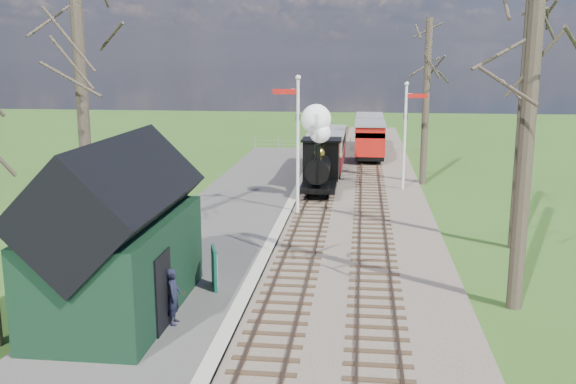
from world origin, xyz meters
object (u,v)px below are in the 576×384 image
(station_shed, at_px, (118,238))
(red_carriage_a, at_px, (370,140))
(red_carriage_b, at_px, (369,130))
(person, at_px, (174,296))
(locomotive, at_px, (320,155))
(sign_board, at_px, (214,268))
(bench, at_px, (170,281))
(semaphore_near, at_px, (296,135))
(coach, at_px, (327,149))
(semaphore_far, at_px, (406,128))

(station_shed, height_order, red_carriage_a, station_shed)
(red_carriage_b, height_order, person, red_carriage_b)
(locomotive, distance_m, person, 16.96)
(red_carriage_a, distance_m, sign_board, 26.06)
(locomotive, distance_m, red_carriage_b, 17.28)
(locomotive, distance_m, bench, 15.14)
(red_carriage_b, xyz_separation_m, bench, (-5.96, -31.76, -0.86))
(station_shed, xyz_separation_m, semaphore_near, (3.53, 12.00, 1.35))
(semaphore_near, distance_m, coach, 10.38)
(station_shed, distance_m, red_carriage_b, 33.87)
(coach, bearing_deg, semaphore_far, -43.45)
(semaphore_far, height_order, red_carriage_a, semaphore_far)
(semaphore_near, xyz_separation_m, bench, (-2.59, -10.61, -3.01))
(bench, bearing_deg, semaphore_near, 76.26)
(semaphore_far, relative_size, locomotive, 1.25)
(semaphore_near, xyz_separation_m, person, (-1.86, -12.64, -2.68))
(locomotive, bearing_deg, red_carriage_b, 81.30)
(coach, bearing_deg, semaphore_near, -94.34)
(coach, relative_size, person, 4.92)
(locomotive, xyz_separation_m, coach, (0.01, 6.06, -0.57))
(locomotive, height_order, bench, locomotive)
(locomotive, bearing_deg, semaphore_near, -100.52)
(semaphore_far, xyz_separation_m, red_carriage_b, (-1.77, 15.14, -1.88))
(semaphore_near, height_order, person, semaphore_near)
(red_carriage_a, height_order, person, red_carriage_a)
(red_carriage_a, bearing_deg, red_carriage_b, 90.00)
(red_carriage_a, bearing_deg, bench, -102.80)
(bench, bearing_deg, semaphore_far, 65.03)
(station_shed, bearing_deg, red_carriage_b, 78.25)
(coach, xyz_separation_m, sign_board, (-2.18, -20.11, -0.72))
(coach, bearing_deg, bench, -99.21)
(semaphore_near, distance_m, sign_board, 10.45)
(semaphore_far, relative_size, bench, 3.61)
(semaphore_far, xyz_separation_m, sign_board, (-6.55, -15.97, -2.53))
(station_shed, relative_size, red_carriage_a, 1.26)
(semaphore_far, bearing_deg, red_carriage_a, 100.42)
(station_shed, relative_size, semaphore_far, 1.10)
(coach, height_order, red_carriage_a, coach)
(sign_board, bearing_deg, coach, 83.82)
(coach, relative_size, red_carriage_b, 1.47)
(sign_board, distance_m, person, 2.71)
(semaphore_near, relative_size, coach, 0.85)
(bench, bearing_deg, person, -70.12)
(semaphore_far, bearing_deg, sign_board, -112.31)
(station_shed, distance_m, sign_board, 3.27)
(coach, relative_size, red_carriage_a, 1.47)
(semaphore_near, bearing_deg, station_shed, -106.38)
(semaphore_far, distance_m, coach, 6.29)
(bench, relative_size, person, 1.06)
(semaphore_near, distance_m, semaphore_far, 7.91)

